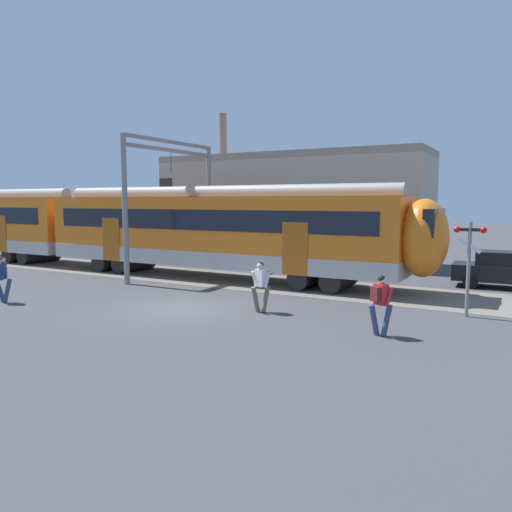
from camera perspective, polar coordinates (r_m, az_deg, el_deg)
ground_plane at (r=17.26m, az=-8.34°, el=-5.91°), size 160.00×160.00×0.00m
track_bed at (r=31.13m, az=-21.99°, el=-0.83°), size 80.00×4.40×0.01m
pedestrian_navy at (r=20.03m, az=-27.04°, el=-1.97°), size 0.68×0.50×1.67m
pedestrian_white at (r=16.30m, az=0.59°, el=-3.02°), size 0.63×0.59×1.67m
pedestrian_red at (r=13.87m, az=14.02°, el=-4.88°), size 0.67×0.55×1.67m
parked_car_black at (r=23.18m, az=26.44°, el=-1.41°), size 4.08×1.91×1.54m
catenary_gantry at (r=24.78m, az=-9.64°, el=7.80°), size 0.24×6.64×6.53m
crossing_signal at (r=16.85m, az=23.18°, el=0.26°), size 0.96×0.22×3.00m
background_building at (r=30.47m, az=3.96°, el=5.51°), size 16.18×5.00×9.20m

